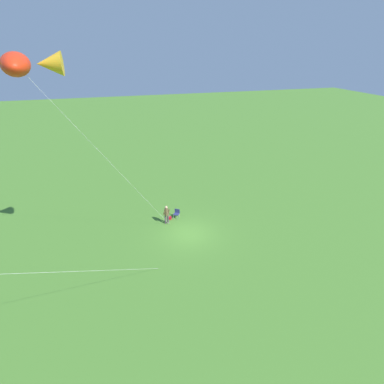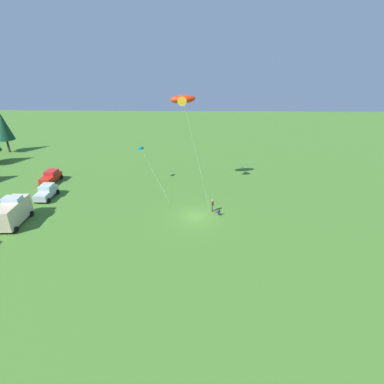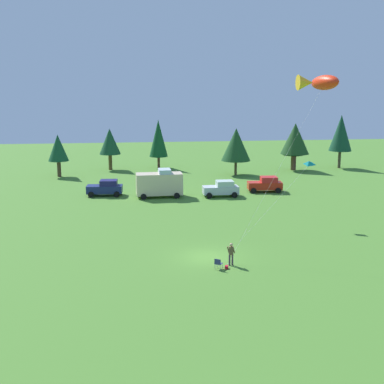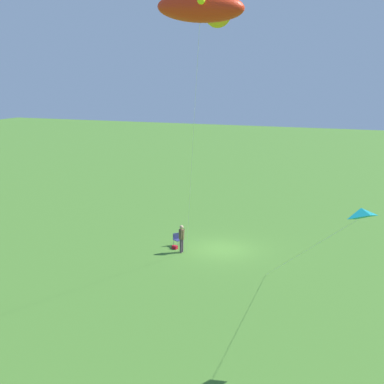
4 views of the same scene
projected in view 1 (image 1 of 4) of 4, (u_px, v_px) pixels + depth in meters
ground_plane at (189, 234)px, 25.19m from camera, size 160.00×160.00×0.00m
person_kite_flyer at (166, 213)px, 26.25m from camera, size 0.63×0.35×1.74m
folding_chair at (177, 213)px, 27.39m from camera, size 0.67×0.67×0.82m
backpack_on_grass at (170, 218)px, 27.32m from camera, size 0.30×0.37×0.22m
kite_large_fish at (24, 64)px, 15.24m from camera, size 9.53×5.84×14.07m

